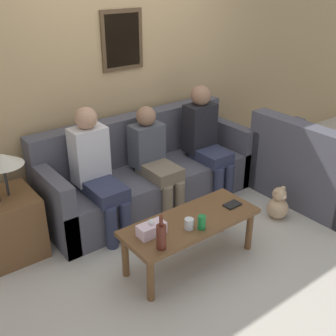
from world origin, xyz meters
The scene contains 15 objects.
ground_plane centered at (0.00, 0.00, 0.00)m, with size 16.00×16.00×0.00m, color beige.
wall_back centered at (0.00, 0.93, 1.30)m, with size 9.00×0.08×2.60m.
couch_main centered at (0.00, 0.50, 0.32)m, with size 2.37×0.82×0.94m.
couch_side centered at (1.49, -0.57, 0.33)m, with size 0.82×1.31×0.94m.
coffee_table centered at (-0.31, -0.61, 0.37)m, with size 1.23×0.49×0.43m.
side_table_with_lamp centered at (-1.54, 0.47, 0.34)m, with size 0.55×0.55×0.98m.
wine_bottle centered at (-0.75, -0.78, 0.54)m, with size 0.08×0.08×0.29m.
drinking_glass centered at (-0.41, -0.70, 0.48)m, with size 0.08×0.08×0.09m.
book_stack centered at (0.14, -0.66, 0.44)m, with size 0.16×0.10×0.02m.
soda_can centered at (-0.33, -0.77, 0.50)m, with size 0.07×0.07×0.12m.
tissue_box centered at (-0.70, -0.59, 0.49)m, with size 0.23×0.12×0.15m.
person_left centered at (-0.68, 0.35, 0.65)m, with size 0.34×0.65×1.23m.
person_middle centered at (-0.02, 0.33, 0.60)m, with size 0.34×0.62×1.11m.
person_right centered at (0.66, 0.30, 0.67)m, with size 0.34×0.59×1.23m.
teddy_bear centered at (0.88, -0.61, 0.15)m, with size 0.22×0.22×0.35m.
Camera 1 is at (-2.30, -2.91, 2.39)m, focal length 45.00 mm.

